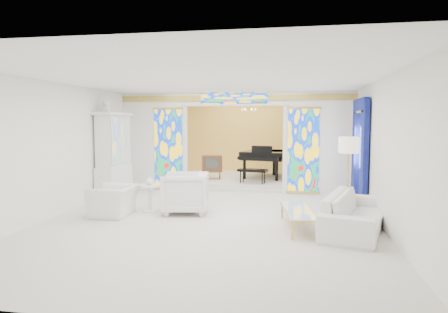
% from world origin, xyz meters
% --- Properties ---
extents(floor, '(12.00, 12.00, 0.00)m').
position_xyz_m(floor, '(0.00, 0.00, 0.00)').
color(floor, beige).
rests_on(floor, ground).
extents(ceiling, '(7.00, 12.00, 0.02)m').
position_xyz_m(ceiling, '(0.00, 0.00, 3.00)').
color(ceiling, white).
rests_on(ceiling, wall_back).
extents(wall_back, '(7.00, 0.02, 3.00)m').
position_xyz_m(wall_back, '(0.00, 6.00, 1.50)').
color(wall_back, white).
rests_on(wall_back, floor).
extents(wall_front, '(7.00, 0.02, 3.00)m').
position_xyz_m(wall_front, '(0.00, -6.00, 1.50)').
color(wall_front, white).
rests_on(wall_front, floor).
extents(wall_left, '(0.02, 12.00, 3.00)m').
position_xyz_m(wall_left, '(-3.50, 0.00, 1.50)').
color(wall_left, white).
rests_on(wall_left, floor).
extents(wall_right, '(0.02, 12.00, 3.00)m').
position_xyz_m(wall_right, '(3.50, 0.00, 1.50)').
color(wall_right, white).
rests_on(wall_right, floor).
extents(partition_wall, '(7.00, 0.22, 3.00)m').
position_xyz_m(partition_wall, '(0.00, 2.00, 1.65)').
color(partition_wall, white).
rests_on(partition_wall, floor).
extents(stained_glass_left, '(0.90, 0.04, 2.40)m').
position_xyz_m(stained_glass_left, '(-2.03, 1.89, 1.30)').
color(stained_glass_left, gold).
rests_on(stained_glass_left, partition_wall).
extents(stained_glass_right, '(0.90, 0.04, 2.40)m').
position_xyz_m(stained_glass_right, '(2.03, 1.89, 1.30)').
color(stained_glass_right, gold).
rests_on(stained_glass_right, partition_wall).
extents(stained_glass_transom, '(2.00, 0.04, 0.34)m').
position_xyz_m(stained_glass_transom, '(0.00, 1.89, 2.82)').
color(stained_glass_transom, gold).
rests_on(stained_glass_transom, partition_wall).
extents(alcove_platform, '(6.80, 3.80, 0.18)m').
position_xyz_m(alcove_platform, '(0.00, 4.10, 0.09)').
color(alcove_platform, beige).
rests_on(alcove_platform, floor).
extents(gold_curtain_back, '(6.70, 0.10, 2.90)m').
position_xyz_m(gold_curtain_back, '(0.00, 5.88, 1.50)').
color(gold_curtain_back, gold).
rests_on(gold_curtain_back, wall_back).
extents(chandelier, '(0.48, 0.48, 0.30)m').
position_xyz_m(chandelier, '(0.20, 4.00, 2.55)').
color(chandelier, gold).
rests_on(chandelier, ceiling).
extents(blue_drapes, '(0.14, 1.85, 2.65)m').
position_xyz_m(blue_drapes, '(3.40, 0.70, 1.58)').
color(blue_drapes, navy).
rests_on(blue_drapes, wall_right).
extents(china_cabinet, '(0.56, 1.46, 2.72)m').
position_xyz_m(china_cabinet, '(-3.22, 0.60, 1.17)').
color(china_cabinet, white).
rests_on(china_cabinet, floor).
extents(armchair_left, '(0.95, 1.07, 0.67)m').
position_xyz_m(armchair_left, '(-2.26, -1.47, 0.34)').
color(armchair_left, silver).
rests_on(armchair_left, floor).
extents(armchair_right, '(1.18, 1.16, 0.95)m').
position_xyz_m(armchair_right, '(-0.74, -0.94, 0.47)').
color(armchair_right, white).
rests_on(armchair_right, floor).
extents(sofa, '(1.63, 2.67, 0.73)m').
position_xyz_m(sofa, '(2.95, -1.85, 0.36)').
color(sofa, silver).
rests_on(sofa, floor).
extents(side_table, '(0.68, 0.68, 0.64)m').
position_xyz_m(side_table, '(-1.59, -0.96, 0.42)').
color(side_table, white).
rests_on(side_table, floor).
extents(vase, '(0.20, 0.20, 0.19)m').
position_xyz_m(vase, '(-1.59, -0.96, 0.74)').
color(vase, white).
rests_on(vase, side_table).
extents(coffee_table, '(0.77, 1.77, 0.38)m').
position_xyz_m(coffee_table, '(1.85, -1.88, 0.35)').
color(coffee_table, white).
rests_on(coffee_table, floor).
extents(floor_lamp, '(0.50, 0.50, 1.80)m').
position_xyz_m(floor_lamp, '(2.92, -0.85, 1.53)').
color(floor_lamp, gold).
rests_on(floor_lamp, floor).
extents(grand_piano, '(2.18, 2.95, 1.13)m').
position_xyz_m(grand_piano, '(0.97, 4.23, 0.95)').
color(grand_piano, black).
rests_on(grand_piano, alcove_platform).
extents(tv_console, '(0.77, 0.60, 0.80)m').
position_xyz_m(tv_console, '(-0.99, 3.42, 0.70)').
color(tv_console, brown).
rests_on(tv_console, alcove_platform).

